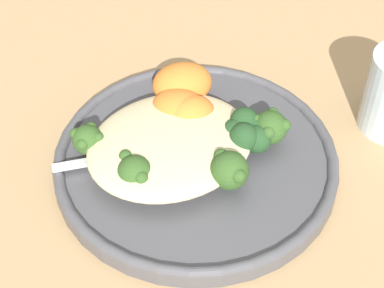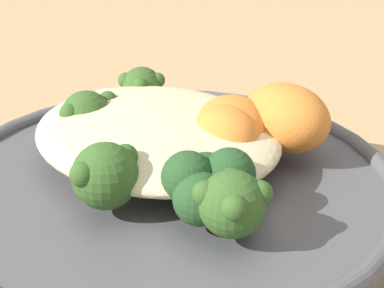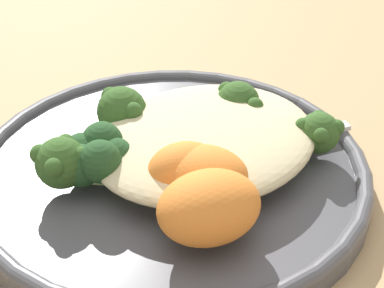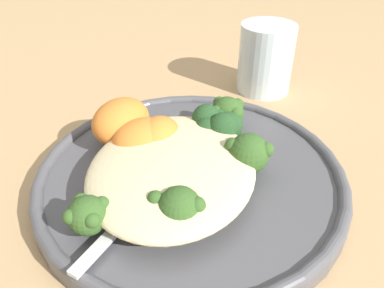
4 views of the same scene
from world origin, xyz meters
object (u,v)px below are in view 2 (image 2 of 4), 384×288
at_px(plate, 168,186).
at_px(sweet_potato_chunk_0, 286,117).
at_px(broccoli_stalk_1, 110,123).
at_px(spoon, 141,123).
at_px(quinoa_mound, 157,133).
at_px(broccoli_stalk_2, 124,171).
at_px(broccoli_stalk_3, 228,195).
at_px(broccoli_stalk_0, 156,100).
at_px(kale_tuft, 210,185).
at_px(sweet_potato_chunk_1, 226,134).
at_px(sweet_potato_chunk_2, 232,126).

distance_m(plate, sweet_potato_chunk_0, 0.09).
bearing_deg(broccoli_stalk_1, spoon, -113.09).
height_order(quinoa_mound, spoon, quinoa_mound).
height_order(broccoli_stalk_2, sweet_potato_chunk_0, sweet_potato_chunk_0).
bearing_deg(sweet_potato_chunk_0, broccoli_stalk_3, -70.65).
xyz_separation_m(plate, sweet_potato_chunk_0, (0.03, 0.08, 0.03)).
bearing_deg(broccoli_stalk_0, plate, 158.24).
bearing_deg(broccoli_stalk_2, kale_tuft, 111.08).
bearing_deg(spoon, sweet_potato_chunk_1, -158.50).
bearing_deg(broccoli_stalk_3, broccoli_stalk_0, -169.87).
bearing_deg(broccoli_stalk_1, sweet_potato_chunk_0, -168.01).
relative_size(broccoli_stalk_3, sweet_potato_chunk_1, 2.13).
relative_size(broccoli_stalk_2, spoon, 1.14).
distance_m(plate, sweet_potato_chunk_2, 0.06).
distance_m(quinoa_mound, broccoli_stalk_0, 0.06).
distance_m(broccoli_stalk_0, sweet_potato_chunk_0, 0.10).
distance_m(plate, broccoli_stalk_2, 0.05).
bearing_deg(sweet_potato_chunk_0, sweet_potato_chunk_2, -124.87).
relative_size(sweet_potato_chunk_2, spoon, 0.55).
distance_m(broccoli_stalk_2, sweet_potato_chunk_0, 0.12).
xyz_separation_m(plate, broccoli_stalk_2, (0.00, -0.04, 0.03)).
distance_m(plate, spoon, 0.07).
bearing_deg(broccoli_stalk_1, sweet_potato_chunk_1, 176.09).
height_order(quinoa_mound, sweet_potato_chunk_1, sweet_potato_chunk_1).
xyz_separation_m(broccoli_stalk_0, spoon, (0.01, -0.02, -0.01)).
bearing_deg(quinoa_mound, sweet_potato_chunk_1, 30.62).
distance_m(broccoli_stalk_0, broccoli_stalk_3, 0.15).
xyz_separation_m(broccoli_stalk_3, sweet_potato_chunk_2, (-0.05, 0.06, 0.00)).
relative_size(broccoli_stalk_1, broccoli_stalk_2, 0.92).
relative_size(broccoli_stalk_0, spoon, 1.09).
bearing_deg(spoon, broccoli_stalk_0, -52.42).
bearing_deg(broccoli_stalk_1, plate, 149.27).
bearing_deg(sweet_potato_chunk_2, sweet_potato_chunk_0, 55.13).
bearing_deg(broccoli_stalk_0, sweet_potato_chunk_0, -149.72).
bearing_deg(broccoli_stalk_2, sweet_potato_chunk_2, 172.77).
xyz_separation_m(kale_tuft, spoon, (-0.11, 0.05, -0.01)).
distance_m(sweet_potato_chunk_0, spoon, 0.10).
xyz_separation_m(broccoli_stalk_0, broccoli_stalk_3, (0.13, -0.07, 0.00)).
bearing_deg(broccoli_stalk_2, broccoli_stalk_3, 106.72).
distance_m(quinoa_mound, spoon, 0.04).
bearing_deg(sweet_potato_chunk_1, plate, -113.80).
bearing_deg(quinoa_mound, sweet_potato_chunk_2, 47.10).
bearing_deg(sweet_potato_chunk_2, broccoli_stalk_1, -145.22).
bearing_deg(broccoli_stalk_0, broccoli_stalk_2, 144.75).
bearing_deg(spoon, plate, 170.54).
distance_m(broccoli_stalk_3, kale_tuft, 0.01).
xyz_separation_m(broccoli_stalk_1, kale_tuft, (0.11, -0.02, 0.00)).
relative_size(plate, sweet_potato_chunk_0, 4.45).
xyz_separation_m(quinoa_mound, sweet_potato_chunk_1, (0.04, 0.02, 0.00)).
distance_m(sweet_potato_chunk_1, sweet_potato_chunk_2, 0.01).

